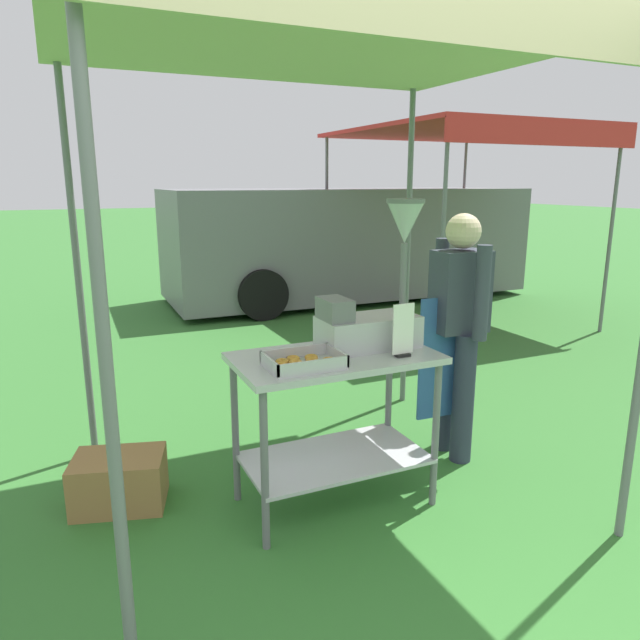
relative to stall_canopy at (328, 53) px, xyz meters
name	(u,v)px	position (x,y,z in m)	size (l,w,h in m)	color
ground_plane	(158,326)	(-0.24, 4.58, -2.42)	(70.00, 70.00, 0.00)	#33702D
stall_canopy	(328,53)	(0.00, 0.00, 0.00)	(2.64, 2.31, 2.52)	slate
donut_cart	(335,397)	(0.00, -0.10, -1.78)	(1.10, 0.61, 0.88)	#B7B7BC
donut_tray	(303,363)	(-0.24, -0.22, -1.52)	(0.38, 0.27, 0.07)	#B7B7BC
donut_fryer	(374,303)	(0.27, -0.04, -1.29)	(0.61, 0.28, 0.82)	#B7B7BC
menu_sign	(403,334)	(0.32, -0.27, -1.41)	(0.13, 0.05, 0.29)	black
vendor	(457,324)	(0.98, 0.12, -1.52)	(0.45, 0.53, 1.61)	#2D3347
supply_crate	(119,481)	(-1.13, 0.37, -2.27)	(0.57, 0.47, 0.29)	olive
van_grey	(348,242)	(2.83, 5.31, -1.54)	(5.52, 2.16, 1.69)	slate
neighbour_tent	(462,135)	(3.47, 3.43, -0.06)	(2.61, 3.01, 2.45)	slate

